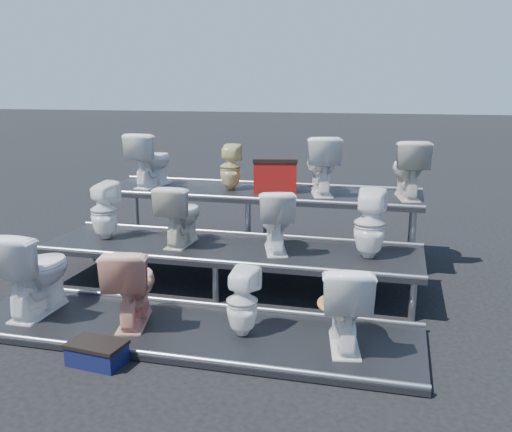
% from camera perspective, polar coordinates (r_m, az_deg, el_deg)
% --- Properties ---
extents(ground, '(80.00, 80.00, 0.00)m').
position_cam_1_polar(ground, '(6.48, -2.69, -7.05)').
color(ground, black).
rests_on(ground, ground).
extents(tier_front, '(4.20, 1.20, 0.06)m').
position_cam_1_polar(tier_front, '(5.33, -6.82, -11.37)').
color(tier_front, black).
rests_on(tier_front, ground).
extents(tier_mid, '(4.20, 1.20, 0.46)m').
position_cam_1_polar(tier_mid, '(6.40, -2.71, -5.12)').
color(tier_mid, black).
rests_on(tier_mid, ground).
extents(tier_back, '(4.20, 1.20, 0.86)m').
position_cam_1_polar(tier_back, '(7.55, 0.14, -0.70)').
color(tier_back, black).
rests_on(tier_back, ground).
extents(toilet_0, '(0.47, 0.82, 0.84)m').
position_cam_1_polar(toilet_0, '(5.88, -21.22, -5.16)').
color(toilet_0, white).
rests_on(toilet_0, tier_front).
extents(toilet_1, '(0.58, 0.81, 0.75)m').
position_cam_1_polar(toilet_1, '(5.39, -12.33, -6.69)').
color(toilet_1, '#E59E86').
rests_on(toilet_1, tier_front).
extents(toilet_2, '(0.32, 0.32, 0.62)m').
position_cam_1_polar(toilet_2, '(5.05, -1.39, -8.56)').
color(toilet_2, white).
rests_on(toilet_2, tier_front).
extents(toilet_3, '(0.54, 0.79, 0.74)m').
position_cam_1_polar(toilet_3, '(4.88, 8.88, -8.71)').
color(toilet_3, white).
rests_on(toilet_3, tier_front).
extents(toilet_4, '(0.39, 0.39, 0.67)m').
position_cam_1_polar(toilet_4, '(6.84, -14.96, 0.54)').
color(toilet_4, white).
rests_on(toilet_4, tier_mid).
extents(toilet_5, '(0.40, 0.68, 0.69)m').
position_cam_1_polar(toilet_5, '(6.43, -7.57, 0.17)').
color(toilet_5, beige).
rests_on(toilet_5, tier_mid).
extents(toilet_6, '(0.56, 0.76, 0.69)m').
position_cam_1_polar(toilet_6, '(6.12, 1.94, -0.40)').
color(toilet_6, white).
rests_on(toilet_6, tier_mid).
extents(toilet_7, '(0.36, 0.36, 0.72)m').
position_cam_1_polar(toilet_7, '(5.99, 11.30, -0.77)').
color(toilet_7, white).
rests_on(toilet_7, tier_mid).
extents(toilet_8, '(0.50, 0.77, 0.73)m').
position_cam_1_polar(toilet_8, '(7.90, -10.48, 5.57)').
color(toilet_8, white).
rests_on(toilet_8, tier_back).
extents(toilet_9, '(0.27, 0.28, 0.60)m').
position_cam_1_polar(toilet_9, '(7.51, -2.58, 4.89)').
color(toilet_9, beige).
rests_on(toilet_9, tier_back).
extents(toilet_10, '(0.59, 0.81, 0.75)m').
position_cam_1_polar(toilet_10, '(7.25, 6.55, 5.09)').
color(toilet_10, white).
rests_on(toilet_10, tier_back).
extents(toilet_11, '(0.53, 0.77, 0.72)m').
position_cam_1_polar(toilet_11, '(7.19, 14.98, 4.57)').
color(toilet_11, beige).
rests_on(toilet_11, tier_back).
extents(red_crate, '(0.62, 0.53, 0.39)m').
position_cam_1_polar(red_crate, '(7.45, 1.95, 4.02)').
color(red_crate, maroon).
rests_on(red_crate, tier_back).
extents(step_stool, '(0.47, 0.31, 0.16)m').
position_cam_1_polar(step_stool, '(4.94, -15.62, -13.23)').
color(step_stool, '#0E1234').
rests_on(step_stool, ground).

